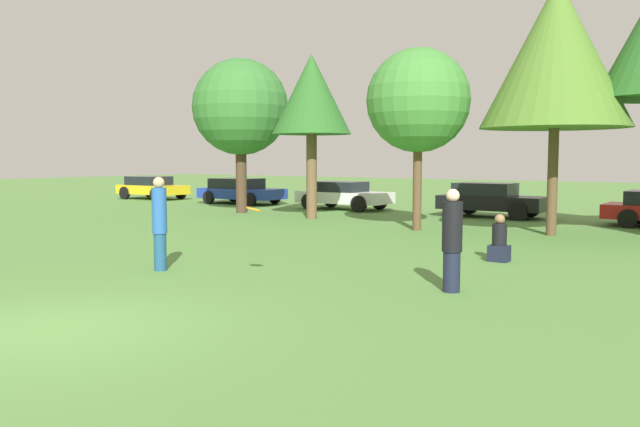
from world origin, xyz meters
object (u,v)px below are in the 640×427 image
object	(u,v)px
person_catcher	(452,240)
bystander_sitting	(499,242)
parked_car_black	(490,199)
tree_2	(418,101)
tree_1	(312,96)
parked_car_yellow	(152,187)
frisbee	(254,209)
parked_car_blue	(240,190)
tree_3	(556,54)
tree_0	(241,108)
parked_car_white	(343,195)
person_thrower	(160,222)

from	to	relation	value
person_catcher	bystander_sitting	size ratio (longest dim) A/B	1.68
parked_car_black	person_catcher	bearing A→B (deg)	-72.97
person_catcher	tree_2	xyz separation A→B (m)	(-4.74, 8.21, 3.12)
tree_1	parked_car_yellow	world-z (taller)	tree_1
frisbee	parked_car_blue	size ratio (longest dim) A/B	0.07
person_catcher	parked_car_yellow	xyz separation A→B (m)	(-23.60, 13.86, -0.21)
tree_3	frisbee	bearing A→B (deg)	-102.97
tree_3	parked_car_black	bearing A→B (deg)	127.49
parked_car_yellow	parked_car_black	bearing A→B (deg)	-0.84
bystander_sitting	tree_2	world-z (taller)	tree_2
tree_0	bystander_sitting	bearing A→B (deg)	-25.88
tree_3	tree_0	bearing A→B (deg)	176.44
frisbee	tree_2	bearing A→B (deg)	98.61
parked_car_blue	person_catcher	bearing A→B (deg)	-39.87
tree_1	parked_car_yellow	bearing A→B (deg)	162.71
parked_car_black	bystander_sitting	bearing A→B (deg)	-69.50
parked_car_black	frisbee	bearing A→B (deg)	-86.44
person_catcher	parked_car_blue	size ratio (longest dim) A/B	0.40
person_catcher	parked_car_white	world-z (taller)	person_catcher
person_catcher	frisbee	size ratio (longest dim) A/B	5.74
person_thrower	tree_2	distance (m)	10.09
tree_0	tree_3	xyz separation A→B (m)	(12.71, -0.79, 0.91)
person_thrower	parked_car_yellow	xyz separation A→B (m)	(-17.95, 15.23, -0.31)
person_thrower	parked_car_blue	distance (m)	19.22
parked_car_yellow	parked_car_white	bearing A→B (deg)	-1.17
bystander_sitting	parked_car_blue	xyz separation A→B (m)	(-16.76, 10.33, 0.23)
person_catcher	parked_car_white	distance (m)	17.71
tree_0	tree_2	size ratio (longest dim) A/B	1.12
tree_2	parked_car_black	distance (m)	6.56
parked_car_yellow	parked_car_black	size ratio (longest dim) A/B	1.00
person_thrower	person_catcher	size ratio (longest dim) A/B	1.08
person_thrower	parked_car_blue	size ratio (longest dim) A/B	0.43
person_catcher	tree_0	size ratio (longest dim) A/B	0.28
person_catcher	parked_car_black	distance (m)	14.57
person_thrower	parked_car_white	world-z (taller)	person_thrower
tree_1	tree_2	world-z (taller)	tree_1
person_thrower	parked_car_black	distance (m)	15.28
parked_car_blue	tree_2	bearing A→B (deg)	-25.57
tree_1	parked_car_white	size ratio (longest dim) A/B	1.47
frisbee	tree_1	bearing A→B (deg)	120.85
tree_0	tree_2	bearing A→B (deg)	-11.44
person_thrower	parked_car_black	bearing A→B (deg)	71.98
tree_2	parked_car_blue	distance (m)	14.16
person_thrower	tree_1	bearing A→B (deg)	96.89
parked_car_white	parked_car_yellow	bearing A→B (deg)	178.83
bystander_sitting	parked_car_blue	size ratio (longest dim) A/B	0.24
bystander_sitting	tree_1	bearing A→B (deg)	147.43
frisbee	parked_car_black	distance (m)	15.13
parked_car_blue	parked_car_black	xyz separation A→B (m)	(12.76, -0.09, 0.04)
bystander_sitting	tree_3	size ratio (longest dim) A/B	0.14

